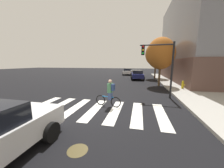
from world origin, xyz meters
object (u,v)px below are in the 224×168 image
(sedan_far, at_px, (128,71))
(street_tree_mid, at_px, (156,54))
(fire_hydrant, at_px, (183,85))
(traffic_light_near, at_px, (161,60))
(street_tree_near, at_px, (161,54))
(manhole_cover, at_px, (78,150))
(sedan_mid, at_px, (137,75))
(cyclist, at_px, (110,93))

(sedan_far, distance_m, street_tree_mid, 9.05)
(sedan_far, xyz_separation_m, fire_hydrant, (6.94, -15.43, -0.24))
(traffic_light_near, height_order, street_tree_mid, street_tree_mid)
(traffic_light_near, xyz_separation_m, street_tree_near, (0.74, 5.20, 0.87))
(manhole_cover, relative_size, sedan_mid, 0.14)
(sedan_far, distance_m, traffic_light_near, 19.44)
(manhole_cover, height_order, cyclist, cyclist)
(sedan_mid, distance_m, traffic_light_near, 11.38)
(manhole_cover, xyz_separation_m, street_tree_near, (4.04, 12.04, 3.73))
(cyclist, relative_size, traffic_light_near, 0.40)
(cyclist, relative_size, fire_hydrant, 2.17)
(sedan_far, height_order, fire_hydrant, sedan_far)
(manhole_cover, relative_size, cyclist, 0.38)
(sedan_far, relative_size, cyclist, 2.60)
(fire_hydrant, distance_m, street_tree_near, 4.17)
(manhole_cover, height_order, street_tree_mid, street_tree_mid)
(sedan_far, bearing_deg, street_tree_near, -70.13)
(fire_hydrant, bearing_deg, street_tree_near, 138.48)
(cyclist, xyz_separation_m, street_tree_near, (4.00, 8.04, 2.89))
(traffic_light_near, bearing_deg, sedan_far, 102.55)
(sedan_mid, bearing_deg, manhole_cover, -94.51)
(street_tree_near, height_order, street_tree_mid, street_tree_mid)
(sedan_far, bearing_deg, street_tree_mid, -51.13)
(sedan_mid, relative_size, sedan_far, 1.04)
(sedan_mid, bearing_deg, fire_hydrant, -58.61)
(sedan_far, bearing_deg, fire_hydrant, -65.79)
(sedan_mid, relative_size, fire_hydrant, 5.86)
(traffic_light_near, relative_size, street_tree_near, 0.76)
(fire_hydrant, bearing_deg, sedan_far, 114.21)
(manhole_cover, distance_m, sedan_far, 25.73)
(manhole_cover, bearing_deg, fire_hydrant, 59.54)
(sedan_mid, distance_m, sedan_far, 8.17)
(traffic_light_near, bearing_deg, sedan_mid, 99.74)
(sedan_far, bearing_deg, manhole_cover, -88.00)
(sedan_mid, distance_m, street_tree_mid, 4.68)
(sedan_far, distance_m, street_tree_near, 14.82)
(cyclist, bearing_deg, street_tree_mid, 74.10)
(sedan_far, distance_m, fire_hydrant, 16.92)
(traffic_light_near, distance_m, fire_hydrant, 4.97)
(manhole_cover, bearing_deg, street_tree_near, 71.45)
(sedan_far, xyz_separation_m, street_tree_mid, (5.26, -6.53, 3.39))
(manhole_cover, relative_size, fire_hydrant, 0.82)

